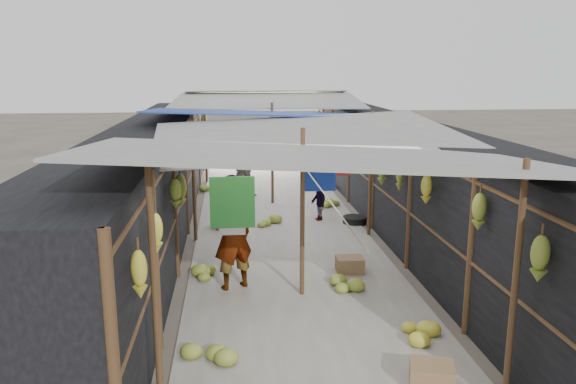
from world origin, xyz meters
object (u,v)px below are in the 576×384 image
object	(u,v)px
vendor_seated	(318,199)
black_basin	(354,220)
vendor_elderly	(233,235)
crate_near	(432,376)
shopper_blue	(247,165)

from	to	relation	value
vendor_seated	black_basin	bearing A→B (deg)	55.42
black_basin	vendor_elderly	distance (m)	4.56
crate_near	shopper_blue	xyz separation A→B (m)	(-1.71, 9.58, 0.75)
black_basin	vendor_seated	xyz separation A→B (m)	(-0.79, 0.33, 0.43)
black_basin	vendor_seated	distance (m)	0.96
vendor_elderly	vendor_seated	size ratio (longest dim) A/B	1.74
crate_near	vendor_elderly	world-z (taller)	vendor_elderly
vendor_elderly	vendor_seated	distance (m)	4.36
shopper_blue	vendor_seated	size ratio (longest dim) A/B	1.74
black_basin	vendor_elderly	world-z (taller)	vendor_elderly
black_basin	vendor_elderly	bearing A→B (deg)	-127.80
crate_near	black_basin	distance (m)	6.66
vendor_seated	shopper_blue	bearing A→B (deg)	-161.65
crate_near	vendor_elderly	size ratio (longest dim) A/B	0.27
black_basin	shopper_blue	bearing A→B (deg)	128.29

